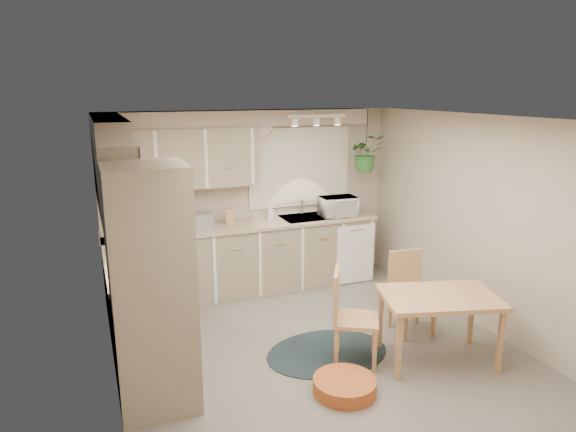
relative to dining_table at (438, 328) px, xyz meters
The scene contains 35 objects.
floor 1.28m from the dining_table, 146.75° to the left, with size 4.20×4.20×0.00m, color slate.
ceiling 2.39m from the dining_table, 146.75° to the left, with size 4.20×4.20×0.00m, color white.
wall_back 3.08m from the dining_table, 110.35° to the left, with size 4.00×0.04×2.40m, color #AC9F8E.
wall_front 1.95m from the dining_table, 125.83° to the right, with size 4.00×0.04×2.40m, color #AC9F8E.
wall_left 3.22m from the dining_table, 167.44° to the left, with size 0.04×4.20×2.40m, color #AC9F8E.
wall_right 1.46m from the dining_table, 34.79° to the left, with size 0.04×4.20×2.40m, color #AC9F8E.
base_cab_left 3.14m from the dining_table, 150.41° to the left, with size 0.60×1.85×0.90m, color gray.
base_cab_back 2.76m from the dining_table, 116.41° to the left, with size 3.60×0.60×0.90m, color gray.
counter_left 3.18m from the dining_table, 150.32° to the left, with size 0.64×1.89×0.04m, color tan.
counter_back 2.81m from the dining_table, 116.50° to the left, with size 3.64×0.64×0.04m, color tan.
oven_stack 2.81m from the dining_table, behind, with size 0.65×0.65×2.10m, color gray.
wall_oven_face 2.50m from the dining_table, behind, with size 0.02×0.56×0.58m, color white.
upper_cab_left 3.62m from the dining_table, 149.60° to the left, with size 0.35×2.00×0.75m, color gray.
upper_cab_back 3.61m from the dining_table, 127.97° to the left, with size 2.00×0.35×0.75m, color gray.
soffit_left 3.86m from the dining_table, 149.82° to the left, with size 0.30×2.00×0.20m, color #AC9F8E.
soffit_back 3.49m from the dining_table, 115.09° to the left, with size 3.60×0.30×0.20m, color #AC9F8E.
cooktop 2.94m from the dining_table, 160.21° to the left, with size 0.52×0.58×0.02m, color white.
range_hood 3.08m from the dining_table, 160.35° to the left, with size 0.40×0.60×0.14m, color white.
window_blinds 3.03m from the dining_table, 96.84° to the left, with size 1.40×0.02×1.00m, color white.
window_frame 3.04m from the dining_table, 96.81° to the left, with size 1.50×0.02×1.10m, color silver.
sink 2.56m from the dining_table, 97.57° to the left, with size 0.70×0.48×0.10m, color #989BA0.
dishwasher_front 2.18m from the dining_table, 82.87° to the left, with size 0.58×0.01×0.83m, color white.
track_light_bar 3.00m from the dining_table, 98.41° to the left, with size 0.80×0.04×0.04m, color white.
wall_clock 3.41m from the dining_table, 107.76° to the left, with size 0.30×0.30×0.03m, color gold.
dining_table is the anchor object (origin of this frame).
chair_left 0.83m from the dining_table, 160.17° to the left, with size 0.45×0.45×0.96m, color tan.
chair_back 0.64m from the dining_table, 78.08° to the left, with size 0.43×0.43×0.91m, color tan.
braided_rug 1.15m from the dining_table, 151.30° to the left, with size 1.30×0.98×0.01m, color black.
pet_bed 1.18m from the dining_table, behind, with size 0.57×0.57×0.13m, color #C46B27.
microwave 2.49m from the dining_table, 87.83° to the left, with size 0.50×0.28×0.34m, color white.
soap_bottle 2.82m from the dining_table, 107.42° to the left, with size 0.08×0.19×0.09m, color white.
hanging_plant 2.80m from the dining_table, 77.99° to the left, with size 0.45×0.51×0.39m, color #2C6A2A.
coffee_maker 3.34m from the dining_table, 130.50° to the left, with size 0.16×0.19×0.28m, color black.
toaster 3.17m from the dining_table, 126.21° to the left, with size 0.31×0.18×0.19m, color #989BA0.
knife_block 2.98m from the dining_table, 119.45° to the left, with size 0.10×0.10×0.21m, color tan.
Camera 1 is at (-2.10, -4.48, 2.67)m, focal length 32.00 mm.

